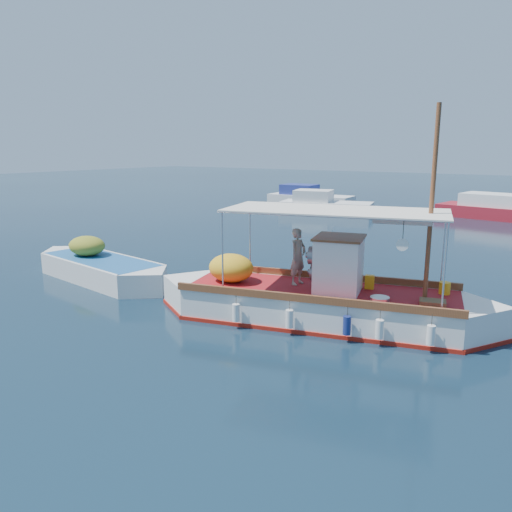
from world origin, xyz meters
The scene contains 6 objects.
ground centered at (0.00, 0.00, 0.00)m, with size 160.00×160.00×0.00m, color black.
fishing_caique centered at (0.62, -0.25, 0.51)m, with size 9.15×4.23×5.77m.
dinghy centered at (-7.70, -0.74, 0.35)m, with size 6.79×2.54×1.67m.
bg_boat_nw centered at (-9.37, 20.07, 0.49)m, with size 6.72×3.83×1.80m.
bg_boat_n centered at (2.17, 23.75, 0.49)m, with size 9.91×4.29×1.80m.
bg_boat_far_w centered at (-12.78, 24.12, 0.49)m, with size 6.93×2.57×1.80m.
Camera 1 is at (6.43, -11.80, 4.58)m, focal length 35.00 mm.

